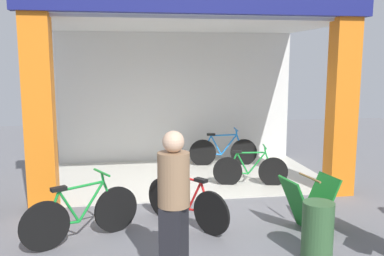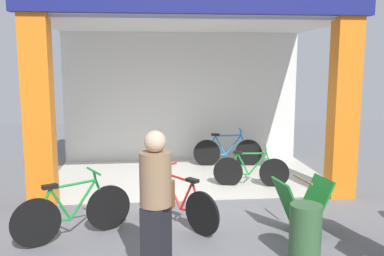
{
  "view_description": "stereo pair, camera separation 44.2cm",
  "coord_description": "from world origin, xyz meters",
  "px_view_note": "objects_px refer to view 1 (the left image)",
  "views": [
    {
      "loc": [
        -1.22,
        -6.86,
        2.36
      ],
      "look_at": [
        0.0,
        0.78,
        1.15
      ],
      "focal_mm": 39.31,
      "sensor_mm": 36.0,
      "label": 1
    },
    {
      "loc": [
        -0.78,
        -6.92,
        2.36
      ],
      "look_at": [
        0.0,
        0.78,
        1.15
      ],
      "focal_mm": 39.31,
      "sensor_mm": 36.0,
      "label": 2
    }
  ],
  "objects_px": {
    "bicycle_inside_0": "(250,170)",
    "pedestrian_2": "(174,203)",
    "trash_bin": "(318,231)",
    "bicycle_inside_1": "(223,151)",
    "bicycle_parked_1": "(82,215)",
    "sandwich_board_sign": "(308,204)",
    "bicycle_parked_0": "(186,203)"
  },
  "relations": [
    {
      "from": "trash_bin",
      "to": "bicycle_inside_0",
      "type": "bearing_deg",
      "value": 88.24
    },
    {
      "from": "bicycle_inside_1",
      "to": "bicycle_parked_1",
      "type": "distance_m",
      "value": 4.66
    },
    {
      "from": "sandwich_board_sign",
      "to": "bicycle_inside_1",
      "type": "bearing_deg",
      "value": 94.85
    },
    {
      "from": "bicycle_inside_0",
      "to": "bicycle_inside_1",
      "type": "height_order",
      "value": "bicycle_inside_1"
    },
    {
      "from": "sandwich_board_sign",
      "to": "bicycle_inside_0",
      "type": "bearing_deg",
      "value": 94.71
    },
    {
      "from": "bicycle_inside_1",
      "to": "sandwich_board_sign",
      "type": "height_order",
      "value": "bicycle_inside_1"
    },
    {
      "from": "bicycle_inside_0",
      "to": "sandwich_board_sign",
      "type": "distance_m",
      "value": 2.22
    },
    {
      "from": "bicycle_parked_1",
      "to": "sandwich_board_sign",
      "type": "height_order",
      "value": "bicycle_parked_1"
    },
    {
      "from": "bicycle_inside_0",
      "to": "bicycle_parked_1",
      "type": "relative_size",
      "value": 0.97
    },
    {
      "from": "bicycle_inside_0",
      "to": "bicycle_parked_0",
      "type": "relative_size",
      "value": 1.12
    },
    {
      "from": "bicycle_inside_1",
      "to": "trash_bin",
      "type": "distance_m",
      "value": 4.73
    },
    {
      "from": "trash_bin",
      "to": "bicycle_parked_1",
      "type": "bearing_deg",
      "value": 160.73
    },
    {
      "from": "bicycle_parked_1",
      "to": "pedestrian_2",
      "type": "bearing_deg",
      "value": -46.89
    },
    {
      "from": "bicycle_inside_1",
      "to": "trash_bin",
      "type": "height_order",
      "value": "bicycle_inside_1"
    },
    {
      "from": "bicycle_inside_0",
      "to": "trash_bin",
      "type": "height_order",
      "value": "bicycle_inside_0"
    },
    {
      "from": "sandwich_board_sign",
      "to": "bicycle_parked_1",
      "type": "bearing_deg",
      "value": 177.64
    },
    {
      "from": "bicycle_inside_1",
      "to": "pedestrian_2",
      "type": "relative_size",
      "value": 0.95
    },
    {
      "from": "bicycle_inside_0",
      "to": "bicycle_parked_0",
      "type": "height_order",
      "value": "bicycle_parked_0"
    },
    {
      "from": "bicycle_parked_0",
      "to": "bicycle_parked_1",
      "type": "distance_m",
      "value": 1.47
    },
    {
      "from": "bicycle_parked_1",
      "to": "sandwich_board_sign",
      "type": "xyz_separation_m",
      "value": [
        3.13,
        -0.13,
        0.03
      ]
    },
    {
      "from": "bicycle_inside_0",
      "to": "sandwich_board_sign",
      "type": "height_order",
      "value": "bicycle_inside_0"
    },
    {
      "from": "bicycle_inside_0",
      "to": "pedestrian_2",
      "type": "xyz_separation_m",
      "value": [
        -1.84,
        -3.26,
        0.54
      ]
    },
    {
      "from": "bicycle_parked_1",
      "to": "trash_bin",
      "type": "height_order",
      "value": "bicycle_parked_1"
    },
    {
      "from": "pedestrian_2",
      "to": "bicycle_parked_0",
      "type": "bearing_deg",
      "value": 76.84
    },
    {
      "from": "bicycle_parked_0",
      "to": "sandwich_board_sign",
      "type": "distance_m",
      "value": 1.74
    },
    {
      "from": "bicycle_parked_0",
      "to": "sandwich_board_sign",
      "type": "height_order",
      "value": "bicycle_parked_0"
    },
    {
      "from": "bicycle_inside_1",
      "to": "bicycle_parked_1",
      "type": "xyz_separation_m",
      "value": [
        -2.8,
        -3.73,
        0.02
      ]
    },
    {
      "from": "bicycle_parked_0",
      "to": "bicycle_parked_1",
      "type": "xyz_separation_m",
      "value": [
        -1.44,
        -0.29,
        0.01
      ]
    },
    {
      "from": "bicycle_parked_0",
      "to": "trash_bin",
      "type": "xyz_separation_m",
      "value": [
        1.41,
        -1.29,
        0.01
      ]
    },
    {
      "from": "bicycle_parked_0",
      "to": "sandwich_board_sign",
      "type": "xyz_separation_m",
      "value": [
        1.68,
        -0.42,
        0.04
      ]
    },
    {
      "from": "bicycle_parked_0",
      "to": "pedestrian_2",
      "type": "distance_m",
      "value": 1.59
    },
    {
      "from": "bicycle_inside_0",
      "to": "pedestrian_2",
      "type": "height_order",
      "value": "pedestrian_2"
    }
  ]
}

